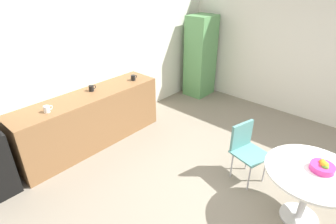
{
  "coord_description": "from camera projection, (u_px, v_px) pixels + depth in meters",
  "views": [
    {
      "loc": [
        -2.41,
        -0.89,
        2.66
      ],
      "look_at": [
        -0.02,
        1.25,
        0.95
      ],
      "focal_mm": 28.82,
      "sensor_mm": 36.0,
      "label": 1
    }
  ],
  "objects": [
    {
      "name": "ground_plane",
      "position": [
        244.0,
        210.0,
        3.36
      ],
      "size": [
        6.0,
        6.0,
        0.0
      ],
      "primitive_type": "plane",
      "color": "gray"
    },
    {
      "name": "wall_back",
      "position": [
        91.0,
        61.0,
        4.51
      ],
      "size": [
        6.0,
        0.1,
        2.6
      ],
      "primitive_type": "cube",
      "color": "white",
      "rests_on": "ground_plane"
    },
    {
      "name": "wall_side_right",
      "position": [
        335.0,
        56.0,
        4.73
      ],
      "size": [
        0.1,
        6.0,
        2.6
      ],
      "primitive_type": "cube",
      "color": "white",
      "rests_on": "ground_plane"
    },
    {
      "name": "counter_block",
      "position": [
        91.0,
        120.0,
        4.46
      ],
      "size": [
        2.47,
        0.6,
        0.9
      ],
      "primitive_type": "cube",
      "color": "brown",
      "rests_on": "ground_plane"
    },
    {
      "name": "locker_cabinet",
      "position": [
        200.0,
        57.0,
        6.12
      ],
      "size": [
        0.6,
        0.5,
        1.8
      ],
      "primitive_type": "cube",
      "color": "#599959",
      "rests_on": "ground_plane"
    },
    {
      "name": "round_table",
      "position": [
        310.0,
        181.0,
        2.98
      ],
      "size": [
        1.01,
        1.01,
        0.73
      ],
      "color": "silver",
      "rests_on": "ground_plane"
    },
    {
      "name": "chair_teal",
      "position": [
        246.0,
        145.0,
        3.69
      ],
      "size": [
        0.51,
        0.51,
        0.83
      ],
      "color": "silver",
      "rests_on": "ground_plane"
    },
    {
      "name": "fruit_bowl",
      "position": [
        323.0,
        167.0,
        2.9
      ],
      "size": [
        0.25,
        0.25,
        0.13
      ],
      "color": "#D8338C",
      "rests_on": "round_table"
    },
    {
      "name": "mug_white",
      "position": [
        133.0,
        78.0,
        4.79
      ],
      "size": [
        0.13,
        0.08,
        0.09
      ],
      "color": "black",
      "rests_on": "counter_block"
    },
    {
      "name": "mug_green",
      "position": [
        91.0,
        88.0,
        4.37
      ],
      "size": [
        0.13,
        0.08,
        0.09
      ],
      "color": "black",
      "rests_on": "counter_block"
    },
    {
      "name": "mug_red",
      "position": [
        47.0,
        109.0,
        3.72
      ],
      "size": [
        0.13,
        0.08,
        0.09
      ],
      "color": "white",
      "rests_on": "counter_block"
    }
  ]
}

